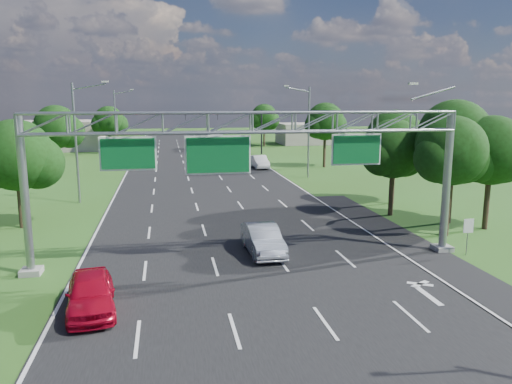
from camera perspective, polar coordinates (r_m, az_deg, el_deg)
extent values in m
plane|color=#2C4E17|center=(44.57, -4.75, -0.69)|extent=(220.00, 220.00, 0.00)
cube|color=black|center=(44.57, -4.75, -0.69)|extent=(18.00, 180.00, 0.02)
cube|color=black|center=(32.23, 16.66, -5.51)|extent=(3.00, 30.00, 0.02)
cube|color=gray|center=(31.13, 20.49, -6.02)|extent=(1.00, 1.00, 0.30)
cylinder|color=gray|center=(30.30, 20.96, 0.99)|extent=(0.44, 0.44, 8.00)
cube|color=gray|center=(27.77, -24.29, -8.28)|extent=(1.00, 1.00, 0.30)
cylinder|color=gray|center=(26.84, -24.91, -0.46)|extent=(0.40, 0.40, 8.00)
cylinder|color=gray|center=(29.33, 19.56, 10.61)|extent=(2.54, 0.12, 0.79)
cube|color=beige|center=(28.77, 17.51, 11.73)|extent=(0.50, 0.22, 0.12)
cube|color=white|center=(25.71, -14.41, 4.27)|extent=(2.80, 0.05, 1.70)
cube|color=#0B5827|center=(25.65, -14.42, 4.25)|extent=(2.62, 0.05, 1.52)
cube|color=white|center=(25.80, -4.35, 4.25)|extent=(3.40, 0.05, 2.00)
cube|color=#0B5827|center=(25.74, -4.34, 4.24)|extent=(3.22, 0.05, 1.82)
cube|color=white|center=(27.58, 11.39, 4.79)|extent=(2.80, 0.05, 1.70)
cube|color=#0B5827|center=(27.52, 11.43, 4.78)|extent=(2.62, 0.05, 1.52)
cylinder|color=gray|center=(30.56, 23.00, -4.84)|extent=(0.06, 0.06, 2.00)
cube|color=white|center=(30.37, 23.13, -3.58)|extent=(0.60, 0.04, 0.80)
cylinder|color=black|center=(80.14, 0.64, 6.86)|extent=(0.24, 0.24, 7.00)
cylinder|color=black|center=(79.08, -3.68, 9.04)|extent=(12.00, 0.18, 0.18)
imported|color=black|center=(78.63, -8.08, 8.55)|extent=(0.18, 0.22, 1.10)
imported|color=black|center=(78.99, -4.41, 8.63)|extent=(0.18, 0.22, 1.10)
imported|color=black|center=(79.66, -0.79, 8.67)|extent=(0.18, 0.22, 1.10)
cylinder|color=gray|center=(44.30, -19.89, 5.18)|extent=(0.20, 0.20, 10.00)
cylinder|color=gray|center=(43.96, -18.58, 11.36)|extent=(2.78, 0.12, 0.60)
cube|color=beige|center=(43.81, -16.89, 11.99)|extent=(0.55, 0.22, 0.12)
cylinder|color=gray|center=(78.96, -15.75, 7.50)|extent=(0.20, 0.20, 10.00)
cylinder|color=gray|center=(78.77, -14.97, 10.96)|extent=(2.78, 0.12, 0.60)
cube|color=beige|center=(78.68, -14.02, 11.29)|extent=(0.55, 0.22, 0.12)
cylinder|color=gray|center=(55.89, 6.04, 6.73)|extent=(0.20, 0.20, 10.00)
cylinder|color=gray|center=(55.42, 4.82, 11.59)|extent=(2.78, 0.12, 0.60)
cube|color=beige|center=(55.11, 3.49, 12.03)|extent=(0.55, 0.22, 0.12)
cylinder|color=#2D2116|center=(34.22, 21.01, -1.62)|extent=(0.36, 0.36, 3.74)
sphere|color=black|center=(33.69, 21.42, 4.43)|extent=(4.40, 4.40, 4.40)
sphere|color=black|center=(34.67, 22.57, 3.59)|extent=(3.30, 3.30, 3.30)
sphere|color=black|center=(32.97, 20.17, 3.62)|extent=(3.08, 3.08, 3.08)
cylinder|color=#2D2116|center=(37.72, 21.30, -0.22)|extent=(0.36, 0.36, 4.18)
sphere|color=black|center=(37.23, 21.72, 5.98)|extent=(5.00, 5.00, 5.00)
sphere|color=black|center=(38.28, 22.93, 5.06)|extent=(3.75, 3.75, 3.75)
sphere|color=black|center=(36.43, 20.40, 5.19)|extent=(3.50, 3.50, 3.50)
cylinder|color=#2D2116|center=(38.97, 15.19, -0.19)|extent=(0.36, 0.36, 3.30)
sphere|color=black|center=(38.50, 15.44, 4.80)|extent=(4.40, 4.40, 4.40)
sphere|color=black|center=(39.39, 16.60, 4.06)|extent=(3.30, 3.30, 3.30)
sphere|color=black|center=(37.85, 14.25, 4.09)|extent=(3.08, 3.08, 3.08)
cylinder|color=#2D2116|center=(36.97, 24.85, -1.21)|extent=(0.36, 0.36, 3.52)
sphere|color=black|center=(36.47, 25.29, 4.34)|extent=(4.60, 4.60, 4.60)
sphere|color=black|center=(37.52, 26.30, 3.52)|extent=(3.45, 3.45, 3.45)
sphere|color=black|center=(35.67, 24.15, 3.57)|extent=(3.22, 3.22, 3.22)
cylinder|color=#2D2116|center=(43.35, 15.34, 1.01)|extent=(0.36, 0.36, 3.52)
sphere|color=black|center=(42.92, 15.58, 5.86)|extent=(4.80, 4.80, 4.80)
sphere|color=black|center=(43.86, 16.73, 5.10)|extent=(3.60, 3.60, 3.60)
sphere|color=black|center=(42.23, 14.40, 5.19)|extent=(3.36, 3.36, 3.36)
cylinder|color=#2D2116|center=(37.55, -25.30, -1.41)|extent=(0.36, 0.36, 3.08)
sphere|color=black|center=(37.05, -25.72, 3.83)|extent=(4.80, 4.80, 4.80)
sphere|color=black|center=(37.20, -23.70, 3.08)|extent=(3.60, 3.60, 3.60)
cylinder|color=#2D2116|center=(60.10, -21.63, 3.32)|extent=(0.36, 0.36, 3.74)
sphere|color=black|center=(59.79, -21.87, 6.92)|extent=(4.80, 4.80, 4.80)
sphere|color=black|center=(59.99, -20.63, 6.44)|extent=(3.60, 3.60, 3.60)
sphere|color=black|center=(59.75, -22.92, 6.38)|extent=(3.36, 3.36, 3.36)
cylinder|color=#2D2116|center=(84.29, -16.35, 5.36)|extent=(0.36, 0.36, 3.30)
sphere|color=black|center=(84.07, -16.48, 7.78)|extent=(4.80, 4.80, 4.80)
sphere|color=black|center=(84.37, -15.61, 7.42)|extent=(3.60, 3.60, 3.60)
sphere|color=black|center=(83.91, -17.22, 7.41)|extent=(3.36, 3.36, 3.36)
cylinder|color=#2D2116|center=(65.08, 7.83, 4.56)|extent=(0.36, 0.36, 3.96)
sphere|color=black|center=(64.80, 7.92, 7.99)|extent=(4.80, 4.80, 4.80)
sphere|color=black|center=(65.59, 8.80, 7.47)|extent=(3.60, 3.60, 3.60)
sphere|color=black|center=(64.21, 7.06, 7.56)|extent=(3.36, 3.36, 3.36)
cylinder|color=#2D2116|center=(93.56, 0.93, 6.32)|extent=(0.36, 0.36, 3.52)
sphere|color=black|center=(93.36, 0.94, 8.57)|extent=(4.80, 4.80, 4.80)
sphere|color=black|center=(94.02, 1.62, 8.22)|extent=(3.60, 3.60, 3.60)
sphere|color=black|center=(92.88, 0.32, 8.27)|extent=(3.36, 3.36, 3.36)
cube|color=gray|center=(93.46, -21.40, 6.05)|extent=(14.00, 10.00, 5.00)
cube|color=gray|center=(99.81, 6.16, 6.67)|extent=(12.00, 9.00, 4.00)
imported|color=#B30820|center=(22.06, -18.38, -10.89)|extent=(2.51, 4.94, 1.61)
imported|color=#B5B9C2|center=(28.49, 0.79, -5.43)|extent=(1.88, 5.03, 1.64)
imported|color=black|center=(84.25, -6.10, 5.01)|extent=(2.33, 4.50, 1.21)
imported|color=black|center=(78.18, -11.92, 4.55)|extent=(2.03, 4.70, 1.58)
imported|color=white|center=(63.84, 0.44, 3.47)|extent=(1.77, 4.85, 1.59)
cube|color=silver|center=(87.92, -4.69, 5.86)|extent=(2.26, 5.55, 2.76)
cube|color=silver|center=(84.13, -4.42, 5.31)|extent=(2.14, 2.05, 2.03)
cylinder|color=black|center=(84.27, -5.12, 4.93)|extent=(0.32, 0.92, 0.92)
cylinder|color=black|center=(84.47, -3.74, 4.96)|extent=(0.32, 0.92, 0.92)
cylinder|color=black|center=(89.75, -5.44, 5.26)|extent=(0.32, 0.92, 0.92)
cylinder|color=black|center=(89.94, -4.15, 5.29)|extent=(0.32, 0.92, 0.92)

